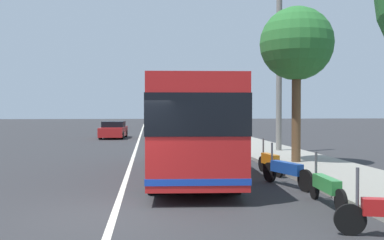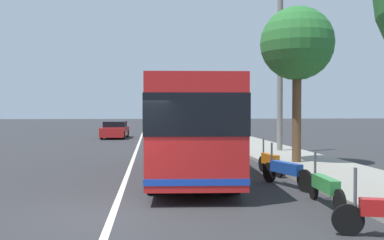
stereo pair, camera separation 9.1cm
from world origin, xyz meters
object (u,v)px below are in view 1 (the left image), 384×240
object	(u,v)px
motorcycle_by_tree	(326,187)
car_oncoming	(161,122)
coach_bus	(190,124)
roadside_tree_mid_block	(297,45)
car_behind_bus	(174,131)
motorcycle_nearest_curb	(270,161)
utility_pole	(279,73)
car_far_distant	(159,124)
motorcycle_angled	(286,171)
car_side_street	(114,130)

from	to	relation	value
motorcycle_by_tree	car_oncoming	xyz separation A→B (m)	(50.91, 2.37, 0.21)
coach_bus	roadside_tree_mid_block	bearing A→B (deg)	-59.45
car_behind_bus	roadside_tree_mid_block	xyz separation A→B (m)	(-16.70, -4.11, 4.30)
motorcycle_by_tree	motorcycle_nearest_curb	size ratio (longest dim) A/B	1.11
motorcycle_nearest_curb	car_behind_bus	distance (m)	19.23
motorcycle_by_tree	utility_pole	bearing A→B (deg)	-9.83
utility_pole	car_far_distant	bearing A→B (deg)	11.68
motorcycle_nearest_curb	utility_pole	xyz separation A→B (m)	(7.48, -2.65, 3.84)
roadside_tree_mid_block	car_oncoming	bearing A→B (deg)	5.65
car_far_distant	car_behind_bus	distance (m)	16.22
car_behind_bus	roadside_tree_mid_block	bearing A→B (deg)	-165.93
motorcycle_angled	utility_pole	distance (m)	11.07
coach_bus	car_behind_bus	size ratio (longest dim) A/B	2.18
utility_pole	car_side_street	bearing A→B (deg)	36.41
coach_bus	utility_pole	size ratio (longest dim) A/B	1.19
motorcycle_nearest_curb	car_far_distant	world-z (taller)	car_far_distant
motorcycle_by_tree	car_behind_bus	bearing A→B (deg)	7.74
car_oncoming	coach_bus	bearing A→B (deg)	178.46
motorcycle_by_tree	motorcycle_nearest_curb	bearing A→B (deg)	1.22
motorcycle_by_tree	roadside_tree_mid_block	size ratio (longest dim) A/B	0.34
coach_bus	car_side_street	distance (m)	21.24
motorcycle_angled	car_side_street	world-z (taller)	car_side_street
motorcycle_nearest_curb	roadside_tree_mid_block	size ratio (longest dim) A/B	0.31
roadside_tree_mid_block	utility_pole	world-z (taller)	utility_pole
coach_bus	car_far_distant	distance (m)	35.30
car_side_street	car_behind_bus	xyz separation A→B (m)	(-1.68, -4.85, 0.02)
utility_pole	motorcycle_nearest_curb	bearing A→B (deg)	160.49
motorcycle_angled	car_oncoming	size ratio (longest dim) A/B	0.53
motorcycle_angled	car_behind_bus	xyz separation A→B (m)	(21.60, 2.07, 0.21)
motorcycle_angled	coach_bus	bearing A→B (deg)	28.03
roadside_tree_mid_block	utility_pole	bearing A→B (deg)	-9.46
car_behind_bus	roadside_tree_mid_block	world-z (taller)	roadside_tree_mid_block
motorcycle_angled	car_behind_bus	size ratio (longest dim) A/B	0.49
car_far_distant	car_oncoming	bearing A→B (deg)	0.38
car_side_street	car_behind_bus	world-z (taller)	car_behind_bus
car_far_distant	utility_pole	distance (m)	28.62
motorcycle_nearest_curb	roadside_tree_mid_block	world-z (taller)	roadside_tree_mid_block
car_behind_bus	car_oncoming	size ratio (longest dim) A/B	1.09
motorcycle_angled	car_far_distant	world-z (taller)	car_far_distant
motorcycle_angled	roadside_tree_mid_block	size ratio (longest dim) A/B	0.35
motorcycle_by_tree	motorcycle_angled	bearing A→B (deg)	4.97
motorcycle_angled	utility_pole	xyz separation A→B (m)	(9.99, -2.88, 3.82)
motorcycle_angled	car_oncoming	distance (m)	48.34
utility_pole	coach_bus	bearing A→B (deg)	143.62
motorcycle_angled	car_side_street	bearing A→B (deg)	-1.66
motorcycle_by_tree	utility_pole	xyz separation A→B (m)	(12.61, -2.77, 3.84)
motorcycle_by_tree	motorcycle_angled	xyz separation A→B (m)	(2.62, 0.11, 0.02)
motorcycle_angled	utility_pole	world-z (taller)	utility_pole
coach_bus	motorcycle_angled	world-z (taller)	coach_bus
roadside_tree_mid_block	car_side_street	bearing A→B (deg)	25.98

